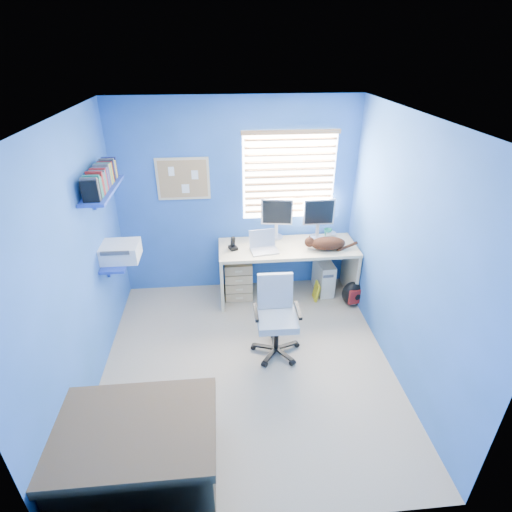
{
  "coord_description": "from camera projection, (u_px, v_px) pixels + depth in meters",
  "views": [
    {
      "loc": [
        -0.21,
        -3.17,
        3.03
      ],
      "look_at": [
        0.15,
        0.65,
        0.95
      ],
      "focal_mm": 28.0,
      "sensor_mm": 36.0,
      "label": 1
    }
  ],
  "objects": [
    {
      "name": "ceiling",
      "position": [
        244.0,
        119.0,
        3.04
      ],
      "size": [
        3.0,
        3.2,
        0.0
      ],
      "primitive_type": "cube",
      "color": "white",
      "rests_on": "wall_back"
    },
    {
      "name": "laptop",
      "position": [
        265.0,
        243.0,
        4.86
      ],
      "size": [
        0.36,
        0.3,
        0.22
      ],
      "primitive_type": "cube",
      "rotation": [
        0.0,
        0.0,
        0.14
      ],
      "color": "silver",
      "rests_on": "desk"
    },
    {
      "name": "phone",
      "position": [
        233.0,
        243.0,
        4.92
      ],
      "size": [
        0.13,
        0.14,
        0.17
      ],
      "primitive_type": "cube",
      "rotation": [
        0.0,
        0.0,
        0.4
      ],
      "color": "black",
      "rests_on": "desk"
    },
    {
      "name": "wall_front",
      "position": [
        267.0,
        400.0,
        2.24
      ],
      "size": [
        3.0,
        0.01,
        2.5
      ],
      "primitive_type": "cube",
      "color": "#295CA2",
      "rests_on": "ground"
    },
    {
      "name": "cat",
      "position": [
        328.0,
        243.0,
        4.93
      ],
      "size": [
        0.46,
        0.29,
        0.16
      ],
      "primitive_type": "ellipsoid",
      "rotation": [
        0.0,
        0.0,
        -0.15
      ],
      "color": "black",
      "rests_on": "desk"
    },
    {
      "name": "monitor_left",
      "position": [
        276.0,
        219.0,
        5.12
      ],
      "size": [
        0.41,
        0.18,
        0.54
      ],
      "primitive_type": "cube",
      "rotation": [
        0.0,
        0.0,
        -0.16
      ],
      "color": "silver",
      "rests_on": "desk"
    },
    {
      "name": "cd_spindle",
      "position": [
        331.0,
        235.0,
        5.24
      ],
      "size": [
        0.13,
        0.13,
        0.07
      ],
      "primitive_type": "cylinder",
      "color": "silver",
      "rests_on": "desk"
    },
    {
      "name": "wall_shelves",
      "position": [
        110.0,
        217.0,
        4.09
      ],
      "size": [
        0.42,
        0.9,
        1.05
      ],
      "color": "#1E3AAA",
      "rests_on": "ground"
    },
    {
      "name": "mug",
      "position": [
        328.0,
        233.0,
        5.27
      ],
      "size": [
        0.1,
        0.09,
        0.1
      ],
      "primitive_type": "imported",
      "color": "#146C56",
      "rests_on": "desk"
    },
    {
      "name": "wall_right",
      "position": [
        405.0,
        254.0,
        3.76
      ],
      "size": [
        0.01,
        3.2,
        2.5
      ],
      "primitive_type": "cube",
      "color": "#295CA2",
      "rests_on": "ground"
    },
    {
      "name": "corkboard",
      "position": [
        183.0,
        179.0,
        4.82
      ],
      "size": [
        0.64,
        0.02,
        0.52
      ],
      "color": "#C8B585",
      "rests_on": "ground"
    },
    {
      "name": "tower_pc",
      "position": [
        323.0,
        276.0,
        5.38
      ],
      "size": [
        0.22,
        0.45,
        0.45
      ],
      "primitive_type": "cube",
      "rotation": [
        0.0,
        0.0,
        0.07
      ],
      "color": "beige",
      "rests_on": "floor"
    },
    {
      "name": "bed_corner",
      "position": [
        139.0,
        451.0,
        3.04
      ],
      "size": [
        1.14,
        0.81,
        0.55
      ],
      "primitive_type": "cube",
      "color": "brown",
      "rests_on": "floor"
    },
    {
      "name": "floor",
      "position": [
        248.0,
        364.0,
        4.23
      ],
      "size": [
        3.0,
        3.2,
        0.0
      ],
      "primitive_type": "cube",
      "color": "tan",
      "rests_on": "ground"
    },
    {
      "name": "monitor_right",
      "position": [
        318.0,
        219.0,
        5.12
      ],
      "size": [
        0.4,
        0.12,
        0.54
      ],
      "primitive_type": "cube",
      "rotation": [
        0.0,
        0.0,
        0.0
      ],
      "color": "silver",
      "rests_on": "desk"
    },
    {
      "name": "desk",
      "position": [
        287.0,
        271.0,
        5.2
      ],
      "size": [
        1.74,
        0.65,
        0.74
      ],
      "primitive_type": "cube",
      "color": "#C8B585",
      "rests_on": "floor"
    },
    {
      "name": "window_blinds",
      "position": [
        289.0,
        176.0,
        4.92
      ],
      "size": [
        1.15,
        0.05,
        1.1
      ],
      "color": "white",
      "rests_on": "ground"
    },
    {
      "name": "drawer_boxes",
      "position": [
        239.0,
        279.0,
        5.22
      ],
      "size": [
        0.35,
        0.28,
        0.54
      ],
      "primitive_type": "cube",
      "color": "#CCB281",
      "rests_on": "floor"
    },
    {
      "name": "office_chair",
      "position": [
        276.0,
        326.0,
        4.28
      ],
      "size": [
        0.51,
        0.51,
        0.88
      ],
      "color": "black",
      "rests_on": "floor"
    },
    {
      "name": "wall_left",
      "position": [
        77.0,
        269.0,
        3.51
      ],
      "size": [
        0.01,
        3.2,
        2.5
      ],
      "primitive_type": "cube",
      "color": "#295CA2",
      "rests_on": "ground"
    },
    {
      "name": "yellow_book",
      "position": [
        316.0,
        291.0,
        5.24
      ],
      "size": [
        0.03,
        0.17,
        0.24
      ],
      "primitive_type": "cube",
      "color": "yellow",
      "rests_on": "floor"
    },
    {
      "name": "backpack",
      "position": [
        353.0,
        293.0,
        5.13
      ],
      "size": [
        0.32,
        0.27,
        0.33
      ],
      "primitive_type": "ellipsoid",
      "rotation": [
        0.0,
        0.0,
        0.22
      ],
      "color": "black",
      "rests_on": "floor"
    },
    {
      "name": "wall_back",
      "position": [
        237.0,
        200.0,
        5.04
      ],
      "size": [
        3.0,
        0.01,
        2.5
      ],
      "primitive_type": "cube",
      "color": "#295CA2",
      "rests_on": "ground"
    }
  ]
}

